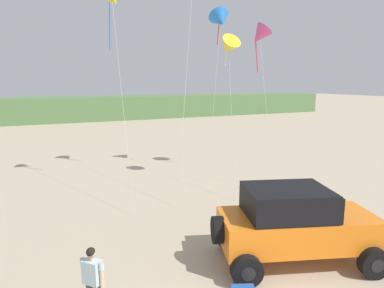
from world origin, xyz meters
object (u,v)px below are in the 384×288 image
kite_white_parafoil (229,47)px  jeep (295,223)px  person_watching (93,278)px  kite_orange_streamer (260,36)px  kite_yellow_diamond (221,20)px

kite_white_parafoil → jeep: bearing=-106.7°
person_watching → kite_white_parafoil: size_ratio=0.22×
person_watching → jeep: bearing=-0.1°
person_watching → kite_orange_streamer: bearing=39.9°
jeep → kite_white_parafoil: bearing=73.3°
kite_orange_streamer → kite_yellow_diamond: size_ratio=0.91×
kite_yellow_diamond → kite_white_parafoil: 2.80m
kite_orange_streamer → kite_white_parafoil: (-2.46, -0.90, -0.76)m
person_watching → kite_white_parafoil: bearing=44.5°
person_watching → kite_orange_streamer: (10.51, 8.80, 6.72)m
kite_orange_streamer → kite_white_parafoil: bearing=-159.9°
jeep → kite_yellow_diamond: bearing=72.8°
jeep → kite_orange_streamer: bearing=61.2°
jeep → kite_yellow_diamond: (3.11, 10.06, 7.32)m
jeep → kite_yellow_diamond: 12.83m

